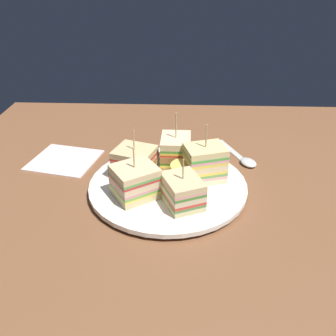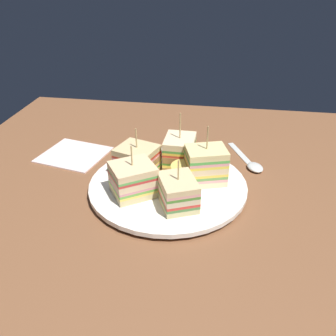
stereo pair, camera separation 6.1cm
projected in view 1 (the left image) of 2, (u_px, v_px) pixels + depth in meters
ground_plane at (168, 194)px, 64.10cm from camera, size 90.30×85.57×1.80cm
plate at (168, 186)px, 63.20cm from camera, size 27.40×27.40×1.47cm
sandwich_wedge_0 at (176, 152)px, 66.93cm from camera, size 5.47×6.83×10.51cm
sandwich_wedge_1 at (135, 162)px, 64.06cm from camera, size 8.29×7.82×8.74cm
sandwich_wedge_2 at (136, 182)px, 58.31cm from camera, size 8.94×8.76×8.75cm
sandwich_wedge_3 at (182, 191)px, 56.51cm from camera, size 7.45×8.24×8.05cm
sandwich_wedge_4 at (204, 163)px, 62.54cm from camera, size 7.97×6.96×10.42cm
chip_pile at (180, 173)px, 62.23cm from camera, size 6.96×7.90×3.62cm
spoon at (244, 159)px, 72.38cm from camera, size 7.39×13.34×1.00cm
napkin at (64, 159)px, 72.74cm from camera, size 14.56×13.73×0.50cm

